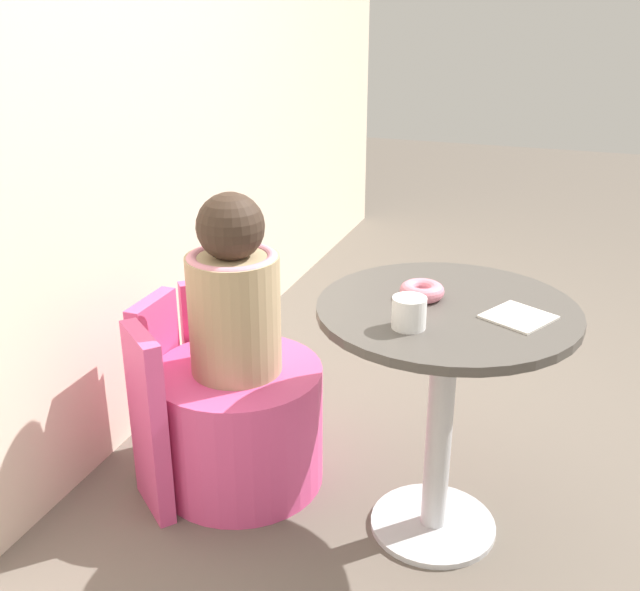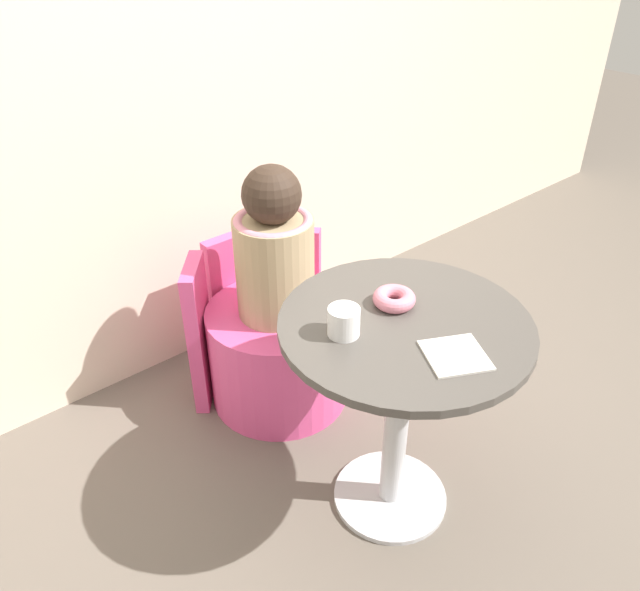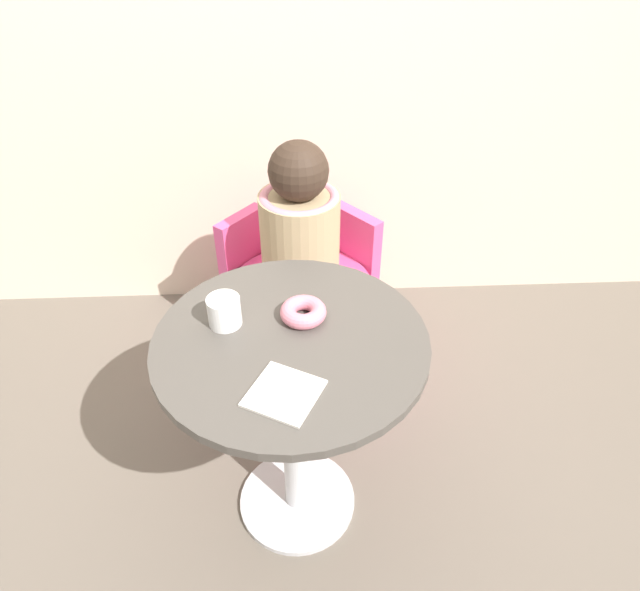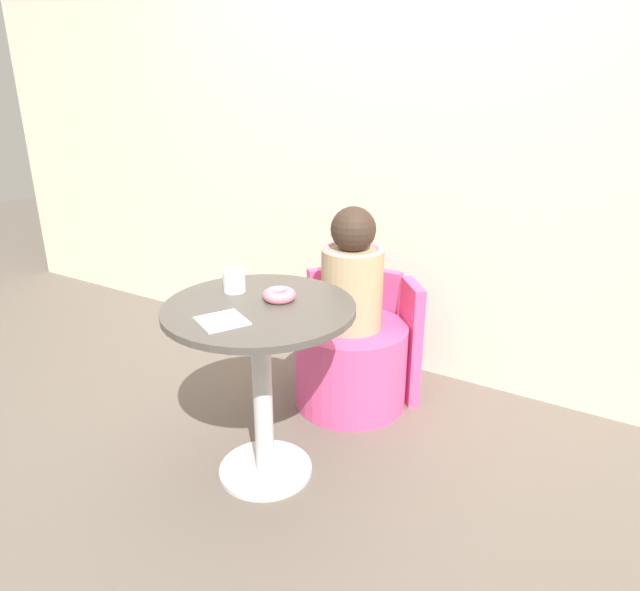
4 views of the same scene
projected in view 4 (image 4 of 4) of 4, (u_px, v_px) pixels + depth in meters
name	position (u px, v px, depth m)	size (l,w,h in m)	color
ground_plane	(274.00, 473.00, 2.23)	(12.00, 12.00, 0.00)	#665B51
back_wall	(405.00, 134.00, 2.71)	(6.00, 0.06, 2.40)	beige
round_table	(261.00, 350.00, 2.05)	(0.68, 0.68, 0.70)	silver
tub_chair	(350.00, 364.00, 2.66)	(0.52, 0.52, 0.39)	#E54C8C
booth_backrest	(371.00, 329.00, 2.80)	(0.62, 0.23, 0.58)	#E54C8C
child_figure	(352.00, 274.00, 2.50)	(0.27, 0.27, 0.55)	tan
donut	(279.00, 295.00, 2.03)	(0.12, 0.12, 0.04)	pink
cup	(234.00, 281.00, 2.11)	(0.08, 0.08, 0.08)	white
paper_napkin	(222.00, 321.00, 1.85)	(0.20, 0.20, 0.01)	silver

